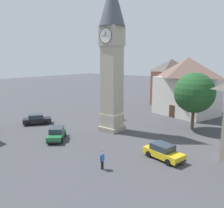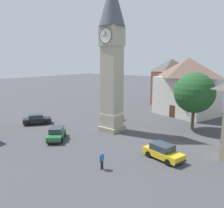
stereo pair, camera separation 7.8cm
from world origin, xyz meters
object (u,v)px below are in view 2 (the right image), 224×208
Objects in this scene: clock_tower at (112,44)px; car_blue_kerb at (111,114)px; pedestrian at (102,159)px; building_hall_far at (171,82)px; car_silver_kerb at (57,134)px; car_red_corner at (163,152)px; car_white_side at (37,119)px; building_terrace_right at (187,86)px; tree at (194,93)px.

car_blue_kerb is (4.20, -5.15, -11.03)m from clock_tower.
pedestrian reaches higher than car_blue_kerb.
pedestrian is 34.67m from building_hall_far.
car_red_corner is (-12.94, -2.80, 0.00)m from car_silver_kerb.
clock_tower is 4.77× the size of car_silver_kerb.
pedestrian reaches higher than car_silver_kerb.
clock_tower is 16.24m from car_white_side.
car_blue_kerb is 14.44m from building_terrace_right.
car_silver_kerb is at bearing 51.35° from tree.
clock_tower is 2.04× the size of building_hall_far.
building_terrace_right is at bearing -126.91° from car_white_side.
car_silver_kerb is (-1.29, 12.48, 0.00)m from car_blue_kerb.
car_white_side is 26.01m from building_terrace_right.
building_terrace_right is at bearing -128.72° from car_blue_kerb.
car_white_side is 23.43m from tree.
tree reaches higher than pedestrian.
car_blue_kerb is at bearing 83.36° from building_hall_far.
building_terrace_right is at bearing -63.47° from tree.
car_white_side is 2.58× the size of pedestrian.
car_white_side is 0.54× the size of tree.
building_hall_far is at bearing -91.55° from car_silver_kerb.
clock_tower is 4.63× the size of car_white_side.
building_terrace_right is (-15.39, -20.50, 4.41)m from car_white_side.
car_red_corner is at bearing -121.51° from pedestrian.
tree reaches higher than car_red_corner.
clock_tower reaches higher than pedestrian.
car_white_side is 29.66m from building_hall_far.
car_silver_kerb is at bearing 161.43° from car_white_side.
building_terrace_right is at bearing -74.60° from car_red_corner.
car_blue_kerb is at bearing 9.10° from tree.
car_red_corner is (-14.23, 9.69, 0.00)m from car_blue_kerb.
clock_tower is 12.87m from car_blue_kerb.
building_terrace_right reaches higher than building_hall_far.
pedestrian is at bearing 125.85° from car_blue_kerb.
tree is at bearing -140.39° from clock_tower.
building_terrace_right reaches higher than pedestrian.
car_blue_kerb is at bearing -54.15° from pedestrian.
tree is (-11.64, -14.55, 4.47)m from car_silver_kerb.
car_red_corner is 6.35m from pedestrian.
car_silver_kerb is 0.43× the size of building_hall_far.
clock_tower is at bearing 39.61° from tree.
building_terrace_right reaches higher than car_blue_kerb.
tree is at bearing -149.03° from car_white_side.
building_hall_far is (6.48, -7.47, -0.14)m from building_terrace_right.
building_terrace_right is (-4.40, -15.88, -6.62)m from clock_tower.
tree is at bearing -128.65° from car_silver_kerb.
car_blue_kerb is at bearing -50.77° from clock_tower.
car_blue_kerb is at bearing -84.11° from car_silver_kerb.
car_red_corner is 1.01× the size of car_white_side.
car_white_side is (6.79, 9.77, 0.00)m from car_blue_kerb.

